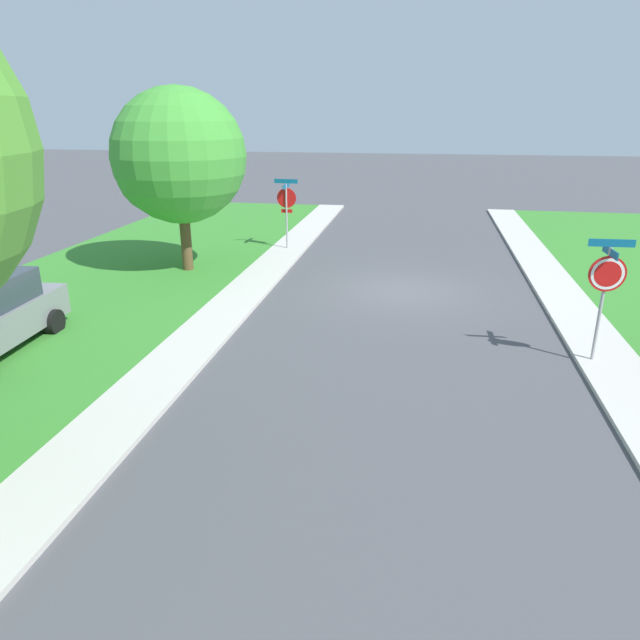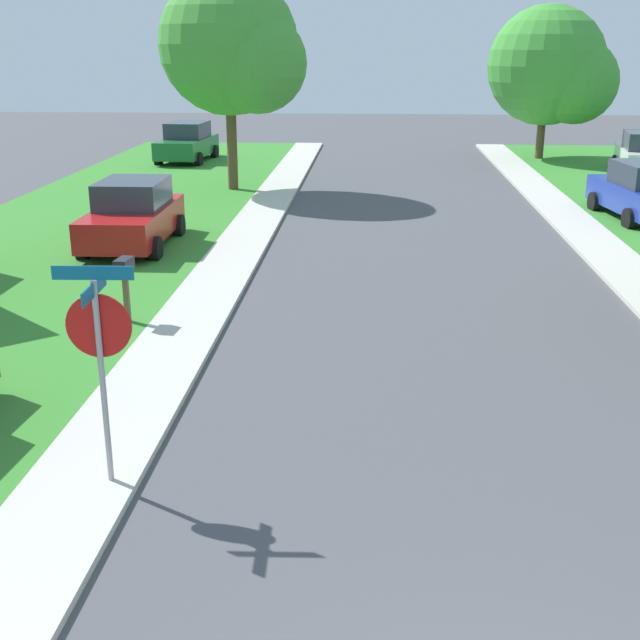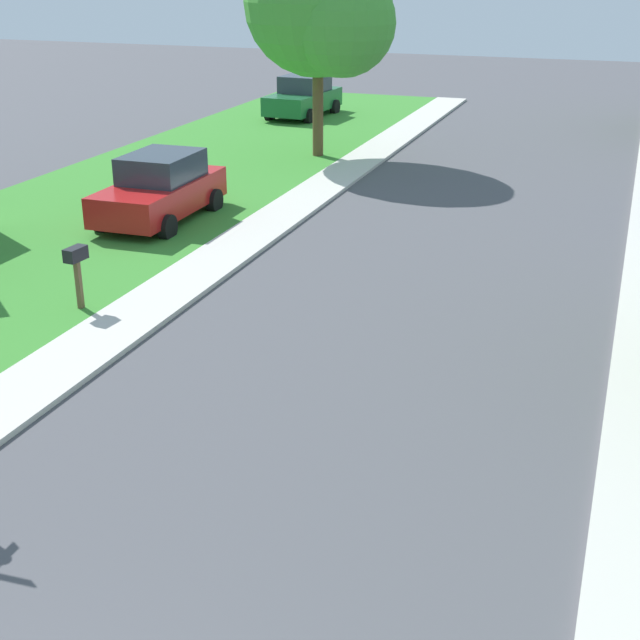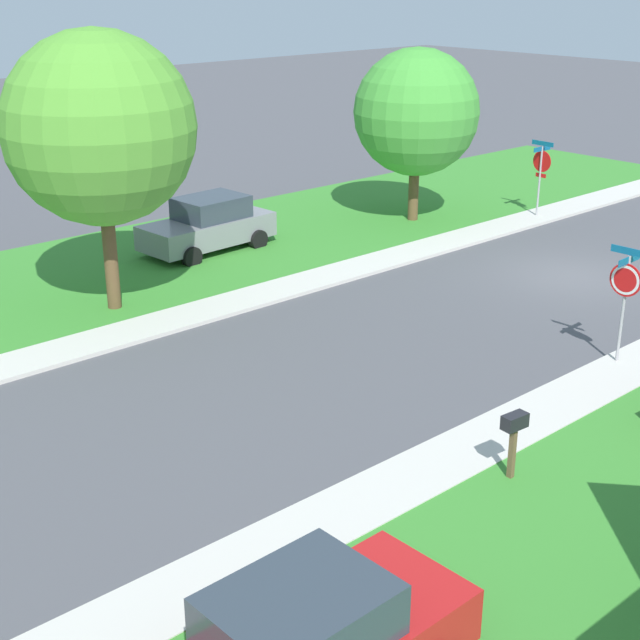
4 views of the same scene
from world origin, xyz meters
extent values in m
plane|color=#4C4C51|center=(0.00, 0.00, 0.00)|extent=(120.00, 120.00, 0.00)
cylinder|color=#9E9EA3|center=(4.74, -4.78, 1.30)|extent=(0.07, 0.07, 2.60)
cylinder|color=red|center=(4.74, -4.83, 2.05)|extent=(0.76, 0.06, 0.76)
cylinder|color=white|center=(4.74, -4.85, 2.05)|extent=(0.67, 0.03, 0.67)
cylinder|color=red|center=(4.74, -4.85, 2.05)|extent=(0.55, 0.02, 0.55)
cube|color=#0F5B84|center=(4.74, -4.78, 2.69)|extent=(0.92, 0.05, 0.16)
cube|color=#0F5B84|center=(4.74, -4.78, 2.50)|extent=(0.05, 0.92, 0.16)
cube|color=red|center=(4.74, -4.83, 1.55)|extent=(0.44, 0.04, 0.14)
cylinder|color=#9E9EA3|center=(-4.33, 4.72, 1.30)|extent=(0.07, 0.07, 2.60)
cylinder|color=red|center=(-4.33, 4.77, 2.05)|extent=(0.76, 0.06, 0.76)
cylinder|color=white|center=(-4.33, 4.79, 2.05)|extent=(0.67, 0.03, 0.67)
cylinder|color=red|center=(-4.33, 4.79, 2.05)|extent=(0.55, 0.03, 0.55)
cube|color=#0F5B84|center=(-4.33, 4.72, 2.69)|extent=(0.92, 0.06, 0.16)
cube|color=#0F5B84|center=(-4.33, 4.72, 2.50)|extent=(0.06, 0.92, 0.16)
cylinder|color=black|center=(8.34, 5.17, 0.32)|extent=(0.28, 0.65, 0.64)
cylinder|color=brown|center=(7.38, -1.06, 1.17)|extent=(0.36, 0.36, 2.34)
sphere|color=green|center=(7.38, -1.06, 3.85)|extent=(4.32, 4.32, 4.32)
sphere|color=green|center=(8.35, -1.70, 3.31)|extent=(3.03, 3.03, 3.03)
camera|label=1|loc=(-0.46, 17.27, 5.26)|focal=32.58mm
camera|label=2|loc=(-1.22, -3.92, 5.12)|focal=46.26mm
camera|label=3|loc=(3.98, -3.03, 6.46)|focal=50.22mm
camera|label=4|loc=(-14.15, 22.57, 8.51)|focal=51.55mm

